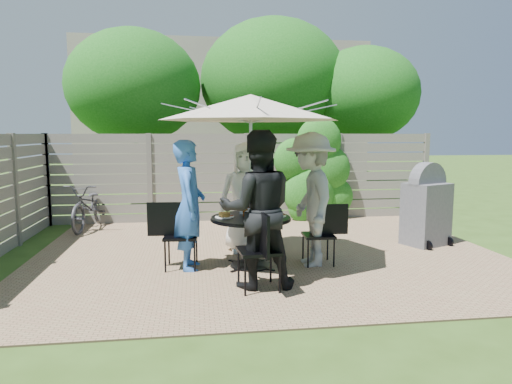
{
  "coord_description": "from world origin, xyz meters",
  "views": [
    {
      "loc": [
        -1.1,
        -6.49,
        1.84
      ],
      "look_at": [
        -0.24,
        -0.2,
        1.03
      ],
      "focal_mm": 32.0,
      "sensor_mm": 36.0,
      "label": 1
    }
  ],
  "objects": [
    {
      "name": "plate_back",
      "position": [
        -0.33,
        -0.04,
        0.73
      ],
      "size": [
        0.26,
        0.26,
        0.06
      ],
      "color": "white",
      "rests_on": "patio_table"
    },
    {
      "name": "backyard_envelope",
      "position": [
        0.09,
        10.29,
        2.61
      ],
      "size": [
        60.0,
        60.0,
        5.0
      ],
      "color": "#2E4A17",
      "rests_on": "ground"
    },
    {
      "name": "chair_right",
      "position": [
        0.63,
        -0.43,
        0.26
      ],
      "size": [
        0.63,
        0.44,
        0.87
      ],
      "rotation": [
        0.0,
        0.0,
        3.1
      ],
      "color": "black",
      "rests_on": "ground"
    },
    {
      "name": "plate_right",
      "position": [
        0.02,
        -0.41,
        0.73
      ],
      "size": [
        0.26,
        0.26,
        0.06
      ],
      "color": "white",
      "rests_on": "patio_table"
    },
    {
      "name": "glass_right",
      "position": [
        -0.08,
        -0.3,
        0.78
      ],
      "size": [
        0.07,
        0.07,
        0.14
      ],
      "primitive_type": "cylinder",
      "color": "silver",
      "rests_on": "patio_table"
    },
    {
      "name": "chair_back",
      "position": [
        -0.31,
        0.57,
        0.28
      ],
      "size": [
        0.48,
        0.69,
        0.94
      ],
      "rotation": [
        0.0,
        0.0,
        4.65
      ],
      "color": "black",
      "rests_on": "ground"
    },
    {
      "name": "bicycle",
      "position": [
        -3.12,
        2.6,
        0.45
      ],
      "size": [
        0.82,
        1.77,
        0.9
      ],
      "primitive_type": "imported",
      "rotation": [
        0.0,
        0.0,
        -0.13
      ],
      "color": "#333338",
      "rests_on": "ground"
    },
    {
      "name": "bbq_grill",
      "position": [
        2.67,
        0.44,
        0.63
      ],
      "size": [
        0.83,
        0.74,
        1.38
      ],
      "rotation": [
        0.0,
        0.0,
        0.41
      ],
      "color": "#59595E",
      "rests_on": "ground"
    },
    {
      "name": "person_right",
      "position": [
        0.49,
        -0.42,
        0.93
      ],
      "size": [
        0.73,
        1.23,
        1.87
      ],
      "primitive_type": "imported",
      "rotation": [
        0.0,
        0.0,
        4.68
      ],
      "color": "#9B9C97",
      "rests_on": "ground"
    },
    {
      "name": "person_front",
      "position": [
        -0.36,
        -1.23,
        0.94
      ],
      "size": [
        0.94,
        0.74,
        1.88
      ],
      "primitive_type": "imported",
      "rotation": [
        0.0,
        0.0,
        3.11
      ],
      "color": "black",
      "rests_on": "ground"
    },
    {
      "name": "glass_front",
      "position": [
        -0.24,
        -0.66,
        0.78
      ],
      "size": [
        0.07,
        0.07,
        0.14
      ],
      "primitive_type": "cylinder",
      "color": "silver",
      "rests_on": "patio_table"
    },
    {
      "name": "plate_left",
      "position": [
        -0.7,
        -0.39,
        0.73
      ],
      "size": [
        0.26,
        0.26,
        0.06
      ],
      "color": "white",
      "rests_on": "patio_table"
    },
    {
      "name": "plate_front",
      "position": [
        -0.35,
        -0.76,
        0.73
      ],
      "size": [
        0.26,
        0.26,
        0.06
      ],
      "color": "white",
      "rests_on": "patio_table"
    },
    {
      "name": "person_back",
      "position": [
        -0.31,
        0.43,
        0.86
      ],
      "size": [
        0.85,
        0.57,
        1.72
      ],
      "primitive_type": "imported",
      "rotation": [
        0.0,
        0.0,
        6.25
      ],
      "color": "white",
      "rests_on": "ground"
    },
    {
      "name": "glass_back",
      "position": [
        -0.44,
        -0.14,
        0.78
      ],
      "size": [
        0.07,
        0.07,
        0.14
      ],
      "primitive_type": "cylinder",
      "color": "silver",
      "rests_on": "patio_table"
    },
    {
      "name": "chair_left",
      "position": [
        -1.3,
        -0.37,
        0.28
      ],
      "size": [
        0.69,
        0.48,
        0.93
      ],
      "rotation": [
        0.0,
        0.0,
        6.21
      ],
      "color": "black",
      "rests_on": "ground"
    },
    {
      "name": "person_left",
      "position": [
        -1.17,
        -0.37,
        0.88
      ],
      "size": [
        0.44,
        0.65,
        1.76
      ],
      "primitive_type": "imported",
      "rotation": [
        0.0,
        0.0,
        7.82
      ],
      "color": "blue",
      "rests_on": "ground"
    },
    {
      "name": "chair_front",
      "position": [
        -0.37,
        -1.36,
        0.29
      ],
      "size": [
        0.51,
        0.72,
        0.97
      ],
      "rotation": [
        0.0,
        0.0,
        1.66
      ],
      "color": "black",
      "rests_on": "ground"
    },
    {
      "name": "syrup_jug",
      "position": [
        -0.4,
        -0.35,
        0.79
      ],
      "size": [
        0.09,
        0.09,
        0.16
      ],
      "primitive_type": "cylinder",
      "color": "#59280C",
      "rests_on": "patio_table"
    },
    {
      "name": "coffee_cup",
      "position": [
        -0.23,
        -0.18,
        0.77
      ],
      "size": [
        0.08,
        0.08,
        0.12
      ],
      "primitive_type": "cylinder",
      "color": "#C6B293",
      "rests_on": "patio_table"
    },
    {
      "name": "umbrella",
      "position": [
        -0.34,
        -0.4,
        2.18
      ],
      "size": [
        2.5,
        2.5,
        2.36
      ],
      "rotation": [
        0.0,
        0.0,
        -0.03
      ],
      "color": "silver",
      "rests_on": "ground"
    },
    {
      "name": "patio_table",
      "position": [
        -0.34,
        -0.4,
        0.5
      ],
      "size": [
        1.11,
        1.11,
        0.71
      ],
      "rotation": [
        0.0,
        0.0,
        -0.03
      ],
      "color": "black",
      "rests_on": "ground"
    }
  ]
}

